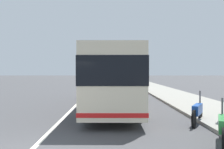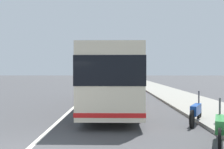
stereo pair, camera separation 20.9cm
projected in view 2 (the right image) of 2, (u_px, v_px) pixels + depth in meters
The scene contains 8 objects.
sidewalk_curb at pixel (196, 104), 15.81m from camera, with size 110.00×3.60×0.14m, color gray.
lane_divider_line at pixel (76, 105), 15.84m from camera, with size 110.00×0.16×0.01m, color silver.
coach_bus at pixel (113, 76), 14.75m from camera, with size 12.28×2.68×3.17m.
motorcycle_mid_row at pixel (220, 127), 7.50m from camera, with size 2.16×0.97×1.26m.
motorcycle_far_end at pixel (196, 112), 10.09m from camera, with size 1.96×1.11×1.29m.
car_side_street at pixel (119, 86), 25.07m from camera, with size 4.63×1.94×1.36m.
car_behind_bus at pixel (112, 80), 39.58m from camera, with size 4.11×1.83×1.48m.
car_oncoming at pixel (117, 82), 34.18m from camera, with size 4.03×2.04×1.46m.
Camera 2 is at (-5.80, -2.31, 2.13)m, focal length 40.80 mm.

